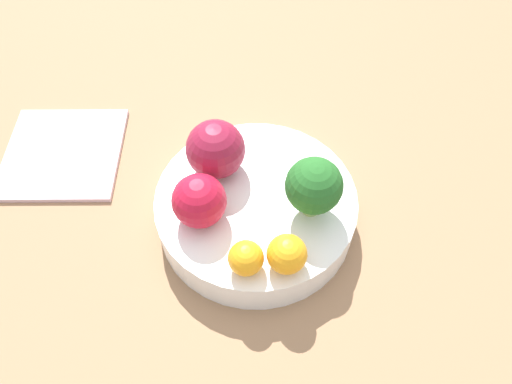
{
  "coord_description": "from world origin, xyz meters",
  "views": [
    {
      "loc": [
        -0.3,
        -0.03,
        0.49
      ],
      "look_at": [
        0.0,
        0.0,
        0.07
      ],
      "focal_mm": 35.0,
      "sensor_mm": 36.0,
      "label": 1
    }
  ],
  "objects": [
    {
      "name": "table_surface",
      "position": [
        0.0,
        0.0,
        0.01
      ],
      "size": [
        1.2,
        1.2,
        0.02
      ],
      "color": "#936D4C",
      "rests_on": "ground_plane"
    },
    {
      "name": "orange_back",
      "position": [
        -0.08,
        0.0,
        0.08
      ],
      "size": [
        0.03,
        0.03,
        0.03
      ],
      "color": "orange",
      "rests_on": "bowl"
    },
    {
      "name": "ground_plane",
      "position": [
        0.0,
        0.0,
        0.0
      ],
      "size": [
        6.0,
        6.0,
        0.0
      ],
      "primitive_type": "plane",
      "color": "gray"
    },
    {
      "name": "napkin",
      "position": [
        0.07,
        0.25,
        0.02
      ],
      "size": [
        0.16,
        0.16,
        0.01
      ],
      "color": "beige",
      "rests_on": "table_surface"
    },
    {
      "name": "bowl",
      "position": [
        0.0,
        0.0,
        0.04
      ],
      "size": [
        0.21,
        0.21,
        0.04
      ],
      "color": "white",
      "rests_on": "table_surface"
    },
    {
      "name": "apple_green",
      "position": [
        -0.03,
        0.05,
        0.09
      ],
      "size": [
        0.05,
        0.05,
        0.05
      ],
      "color": "#B7142D",
      "rests_on": "bowl"
    },
    {
      "name": "orange_front",
      "position": [
        -0.07,
        -0.04,
        0.08
      ],
      "size": [
        0.04,
        0.04,
        0.04
      ],
      "color": "orange",
      "rests_on": "bowl"
    },
    {
      "name": "broccoli",
      "position": [
        -0.01,
        -0.06,
        0.1
      ],
      "size": [
        0.06,
        0.06,
        0.07
      ],
      "color": "#8CB76B",
      "rests_on": "bowl"
    },
    {
      "name": "apple_red",
      "position": [
        0.03,
        0.05,
        0.09
      ],
      "size": [
        0.06,
        0.06,
        0.06
      ],
      "color": "maroon",
      "rests_on": "bowl"
    }
  ]
}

